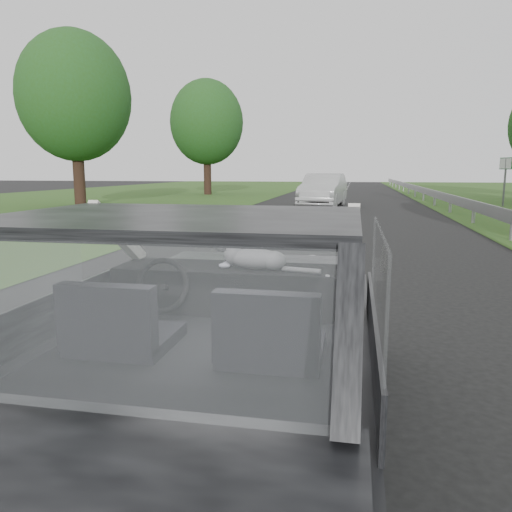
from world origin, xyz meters
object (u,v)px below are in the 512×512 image
at_px(subject_car, 208,336).
at_px(highway_sign, 505,182).
at_px(cat, 256,258).
at_px(other_car, 323,190).

distance_m(subject_car, highway_sign, 23.14).
relative_size(cat, other_car, 0.12).
distance_m(cat, other_car, 19.51).
xyz_separation_m(subject_car, other_car, (-0.65, 20.06, 0.03)).
bearing_deg(other_car, subject_car, -82.69).
height_order(subject_car, cat, subject_car).
relative_size(subject_car, highway_sign, 1.81).
bearing_deg(highway_sign, cat, -128.57).
relative_size(subject_car, cat, 7.54).
bearing_deg(other_car, cat, -82.18).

